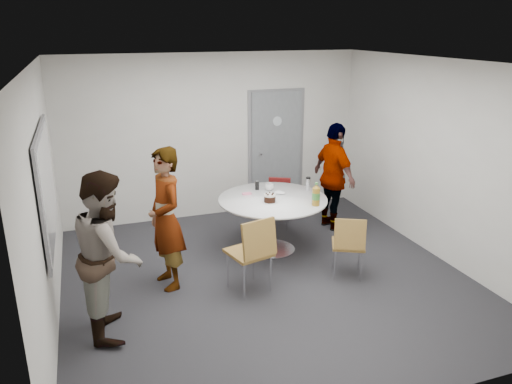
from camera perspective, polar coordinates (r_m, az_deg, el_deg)
name	(u,v)px	position (r m, az deg, el deg)	size (l,w,h in m)	color
floor	(266,278)	(6.53, 1.17, -9.81)	(5.00, 5.00, 0.00)	#252429
ceiling	(268,63)	(5.76, 1.35, 14.57)	(5.00, 5.00, 0.00)	silver
wall_back	(214,137)	(8.32, -4.84, 6.33)	(5.00, 5.00, 0.00)	beige
wall_left	(43,201)	(5.67, -23.13, -0.96)	(5.00, 5.00, 0.00)	beige
wall_right	(439,160)	(7.24, 20.15, 3.41)	(5.00, 5.00, 0.00)	beige
wall_front	(383,269)	(3.93, 14.30, -8.50)	(5.00, 5.00, 0.00)	beige
door	(276,151)	(8.71, 2.29, 4.75)	(1.02, 0.17, 2.12)	slate
whiteboard	(47,186)	(5.83, -22.78, 0.63)	(0.04, 1.90, 1.25)	slate
table	(275,206)	(7.02, 2.14, -1.56)	(1.53, 1.53, 1.12)	white
chair_near_left	(253,248)	(5.93, -0.29, -6.38)	(0.57, 0.60, 0.98)	brown
chair_near_right	(349,241)	(6.41, 10.57, -5.56)	(0.55, 0.57, 0.85)	brown
chair_far	(279,197)	(8.03, 2.64, -0.62)	(0.50, 0.52, 0.78)	maroon
person_main	(166,219)	(6.11, -10.26, -3.05)	(0.64, 0.42, 1.76)	#A5C6EA
person_left	(109,254)	(5.35, -16.50, -6.78)	(0.85, 0.67, 1.76)	white
person_right	(334,177)	(7.89, 8.92, 1.72)	(0.99, 0.41, 1.70)	black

